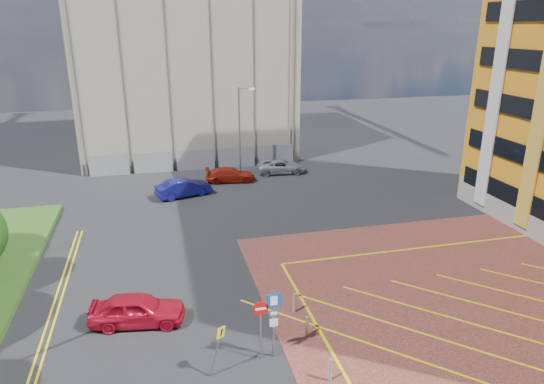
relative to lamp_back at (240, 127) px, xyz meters
name	(u,v)px	position (x,y,z in m)	size (l,w,h in m)	color
ground	(268,374)	(-4.08, -28.00, -4.36)	(140.00, 140.00, 0.00)	black
lamp_back	(240,127)	(0.00, 0.00, 0.00)	(1.53, 0.16, 8.00)	#9EA0A8
sign_cluster	(269,318)	(-3.78, -27.02, -2.41)	(1.17, 0.12, 3.20)	#9EA0A8
warning_sign	(218,345)	(-5.99, -27.59, -2.93)	(0.77, 0.42, 2.25)	#9EA0A8
bollard_row	(336,383)	(-1.78, -29.67, -3.89)	(0.14, 11.14, 0.90)	#9EA0A8
construction_building	(182,47)	(-4.08, 12.00, 6.64)	(21.20, 19.20, 22.00)	#A19584
construction_fence	(206,159)	(-3.08, 2.00, -3.36)	(21.60, 0.06, 2.00)	gray
car_red_left	(137,309)	(-9.18, -23.11, -3.61)	(1.76, 4.38, 1.49)	red
car_blue_back	(184,188)	(-5.79, -5.52, -3.62)	(1.57, 4.50, 1.48)	navy
car_red_back	(230,175)	(-1.45, -2.51, -3.72)	(1.78, 4.38, 1.27)	maroon
car_silver_back	(281,167)	(3.68, -1.04, -3.72)	(2.11, 4.57, 1.27)	#ACAAB2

